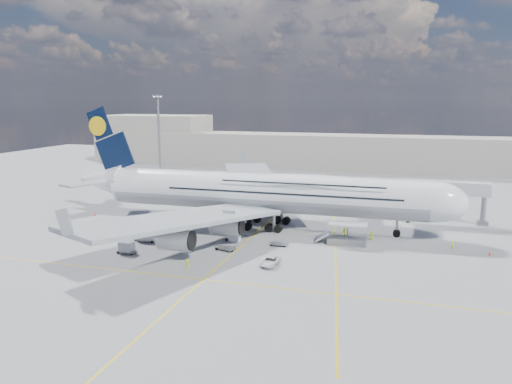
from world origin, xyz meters
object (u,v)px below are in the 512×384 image
(cone_wing_left_outer, at_px, (223,202))
(crew_wing, at_px, (163,228))
(crew_nose, at_px, (452,245))
(jet_bridge, at_px, (425,190))
(dolly_row_c, at_px, (147,236))
(catering_truck_outer, at_px, (222,181))
(dolly_back, at_px, (144,234))
(dolly_nose_near, at_px, (225,248))
(crew_tug, at_px, (187,264))
(cone_wing_left_inner, at_px, (213,207))
(dolly_row_a, at_px, (127,225))
(baggage_tug, at_px, (233,237))
(cone_nose, at_px, (490,253))
(catering_truck_inner, at_px, (255,192))
(dolly_nose_far, at_px, (279,244))
(cargo_loader, at_px, (346,237))
(cone_wing_right_outer, at_px, (124,248))
(cone_wing_right_inner, at_px, (185,243))
(cone_tail, at_px, (95,214))
(crew_loader, at_px, (344,233))
(crew_van, at_px, (371,235))
(airliner, at_px, (264,192))
(service_van, at_px, (270,261))
(dolly_row_b, at_px, (127,247))
(light_mast, at_px, (159,140))

(cone_wing_left_outer, bearing_deg, crew_wing, -92.22)
(crew_nose, height_order, crew_wing, crew_wing)
(jet_bridge, distance_m, dolly_row_c, 53.67)
(catering_truck_outer, distance_m, cone_wing_left_outer, 19.50)
(dolly_back, height_order, dolly_nose_near, dolly_back)
(crew_tug, relative_size, cone_wing_left_inner, 2.64)
(dolly_row_a, relative_size, crew_tug, 2.34)
(baggage_tug, distance_m, cone_nose, 42.06)
(baggage_tug, xyz_separation_m, cone_wing_left_outer, (-12.96, 29.75, -0.48))
(crew_nose, bearing_deg, dolly_back, 144.32)
(catering_truck_inner, distance_m, crew_wing, 35.01)
(dolly_nose_far, bearing_deg, dolly_back, -171.59)
(cargo_loader, xyz_separation_m, cone_wing_right_outer, (-34.73, -13.75, -0.97))
(cone_wing_right_inner, relative_size, cone_tail, 0.77)
(crew_nose, height_order, cone_wing_left_inner, crew_nose)
(dolly_back, distance_m, cone_nose, 57.46)
(dolly_row_a, xyz_separation_m, crew_loader, (39.66, 6.94, -0.21))
(dolly_back, xyz_separation_m, dolly_nose_far, (23.44, 3.61, -0.82))
(cone_wing_left_outer, bearing_deg, crew_van, -31.28)
(dolly_nose_far, height_order, cone_wing_left_inner, cone_wing_left_inner)
(crew_van, height_order, cone_wing_right_outer, crew_van)
(cone_wing_right_inner, xyz_separation_m, cone_tail, (-27.39, 14.05, 0.07))
(cone_wing_left_outer, bearing_deg, crew_loader, -35.42)
(cone_wing_right_inner, bearing_deg, dolly_back, 177.83)
(cargo_loader, height_order, crew_wing, cargo_loader)
(dolly_row_a, distance_m, cone_wing_left_inner, 24.19)
(cargo_loader, distance_m, cone_wing_right_inner, 27.57)
(airliner, xyz_separation_m, cone_wing_right_outer, (-18.18, -20.85, -6.58))
(dolly_row_a, height_order, crew_tug, dolly_row_a)
(crew_wing, relative_size, cone_tail, 3.16)
(dolly_row_c, xyz_separation_m, service_van, (23.69, -5.95, -0.36))
(crew_nose, height_order, cone_nose, crew_nose)
(service_van, bearing_deg, cone_wing_left_inner, 127.43)
(crew_wing, bearing_deg, crew_van, -89.45)
(cargo_loader, xyz_separation_m, dolly_nose_far, (-10.81, -4.30, -0.92))
(dolly_row_b, relative_size, crew_tug, 2.03)
(airliner, height_order, catering_truck_inner, airliner)
(dolly_row_a, relative_size, crew_loader, 2.01)
(dolly_nose_far, relative_size, service_van, 0.65)
(cone_wing_right_outer, bearing_deg, service_van, -1.83)
(dolly_row_b, relative_size, crew_loader, 1.75)
(baggage_tug, bearing_deg, light_mast, 132.88)
(dolly_nose_near, bearing_deg, cone_nose, 32.00)
(crew_wing, bearing_deg, dolly_back, 160.97)
(dolly_row_a, bearing_deg, cone_wing_left_inner, 87.90)
(catering_truck_inner, xyz_separation_m, service_van, (16.18, -46.28, -1.26))
(dolly_back, relative_size, dolly_nose_near, 1.03)
(catering_truck_outer, bearing_deg, airliner, -42.96)
(catering_truck_outer, height_order, crew_loader, catering_truck_outer)
(airliner, relative_size, crew_wing, 40.09)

